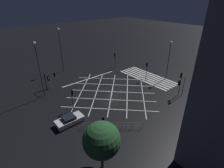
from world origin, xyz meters
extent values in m
plane|color=black|center=(0.00, 0.00, 0.00)|extent=(200.00, 200.00, 0.00)
cube|color=silver|center=(0.00, -8.50, 0.00)|extent=(13.47, 0.50, 0.01)
cube|color=silver|center=(0.00, -9.40, 0.00)|extent=(13.47, 0.50, 0.01)
cube|color=silver|center=(0.00, -10.30, 0.00)|extent=(13.47, 0.50, 0.01)
cube|color=silver|center=(0.00, -11.20, 0.00)|extent=(13.47, 0.50, 0.01)
cube|color=silver|center=(0.00, -12.10, 0.00)|extent=(13.47, 0.50, 0.01)
cube|color=silver|center=(0.00, -13.00, 0.00)|extent=(13.47, 0.50, 0.01)
cube|color=silver|center=(4.23, -4.23, 0.00)|extent=(11.74, 11.74, 0.01)
cube|color=silver|center=(-4.23, -4.23, 0.00)|extent=(11.74, 11.74, 0.01)
cube|color=silver|center=(2.12, -2.12, 0.00)|extent=(11.74, 11.74, 0.01)
cube|color=silver|center=(-2.12, -2.12, 0.00)|extent=(11.74, 11.74, 0.01)
cube|color=silver|center=(0.00, 0.00, 0.00)|extent=(11.74, 11.74, 0.01)
cube|color=silver|center=(0.00, 0.00, 0.00)|extent=(11.74, 11.74, 0.01)
cube|color=silver|center=(-2.12, 2.12, 0.00)|extent=(11.74, 11.74, 0.01)
cube|color=silver|center=(2.12, 2.12, 0.00)|extent=(11.74, 11.74, 0.01)
cube|color=silver|center=(-4.23, 4.23, 0.00)|extent=(11.74, 11.74, 0.01)
cube|color=silver|center=(4.23, 4.23, 0.00)|extent=(11.74, 11.74, 0.01)
cube|color=silver|center=(7.98, 0.00, 0.00)|extent=(0.30, 13.47, 0.01)
cylinder|color=#2D2D30|center=(9.47, 9.36, 1.78)|extent=(0.11, 0.11, 3.57)
cylinder|color=#2D2D30|center=(8.43, 9.36, 3.42)|extent=(2.07, 0.09, 0.09)
cube|color=black|center=(7.40, 9.36, 2.97)|extent=(0.16, 0.28, 0.90)
sphere|color=red|center=(7.29, 9.36, 3.27)|extent=(0.18, 0.18, 0.18)
sphere|color=black|center=(7.29, 9.36, 2.97)|extent=(0.18, 0.18, 0.18)
sphere|color=black|center=(7.29, 9.36, 2.67)|extent=(0.18, 0.18, 0.18)
cube|color=black|center=(7.49, 9.36, 2.97)|extent=(0.02, 0.36, 0.98)
cylinder|color=#2D2D30|center=(-0.53, -9.51, 2.02)|extent=(0.11, 0.11, 4.04)
cube|color=black|center=(-0.53, -9.38, 3.54)|extent=(0.28, 0.16, 0.90)
sphere|color=black|center=(-0.53, -9.27, 3.84)|extent=(0.18, 0.18, 0.18)
sphere|color=black|center=(-0.53, -9.27, 3.54)|extent=(0.18, 0.18, 0.18)
sphere|color=green|center=(-0.53, -9.27, 3.24)|extent=(0.18, 0.18, 0.18)
cube|color=black|center=(-0.53, -9.47, 3.54)|extent=(0.36, 0.02, 0.98)
cylinder|color=#2D2D30|center=(-9.52, -9.29, 1.89)|extent=(0.11, 0.11, 3.77)
cylinder|color=#2D2D30|center=(-9.52, -8.33, 3.62)|extent=(0.09, 1.93, 0.09)
cube|color=black|center=(-9.52, -7.36, 3.17)|extent=(0.28, 0.16, 0.90)
sphere|color=red|center=(-9.52, -7.25, 3.47)|extent=(0.18, 0.18, 0.18)
sphere|color=black|center=(-9.52, -7.25, 3.17)|extent=(0.18, 0.18, 0.18)
sphere|color=black|center=(-9.52, -7.25, 2.87)|extent=(0.18, 0.18, 0.18)
cube|color=black|center=(-9.52, -7.45, 3.17)|extent=(0.36, 0.02, 0.98)
cylinder|color=#2D2D30|center=(-0.59, 8.82, 1.85)|extent=(0.11, 0.11, 3.70)
cube|color=black|center=(-0.59, 8.69, 3.20)|extent=(0.28, 0.16, 0.90)
sphere|color=black|center=(-0.59, 8.58, 3.50)|extent=(0.18, 0.18, 0.18)
sphere|color=black|center=(-0.59, 8.58, 3.20)|extent=(0.18, 0.18, 0.18)
sphere|color=green|center=(-0.59, 8.58, 2.90)|extent=(0.18, 0.18, 0.18)
cube|color=black|center=(-0.59, 8.78, 3.20)|extent=(0.36, 0.02, 0.98)
cylinder|color=#2D2D30|center=(-9.12, -8.67, 2.29)|extent=(0.11, 0.11, 4.59)
cube|color=black|center=(-8.99, -8.67, 4.09)|extent=(0.16, 0.28, 0.90)
sphere|color=red|center=(-8.88, -8.67, 4.39)|extent=(0.18, 0.18, 0.18)
sphere|color=black|center=(-8.88, -8.67, 4.09)|extent=(0.18, 0.18, 0.18)
sphere|color=black|center=(-8.88, -8.67, 3.79)|extent=(0.18, 0.18, 0.18)
cube|color=black|center=(-9.08, -8.67, 4.09)|extent=(0.02, 0.36, 0.98)
cylinder|color=#2D2D30|center=(8.80, -8.39, 2.14)|extent=(0.11, 0.11, 4.28)
cube|color=black|center=(8.80, -8.26, 3.78)|extent=(0.28, 0.16, 0.90)
sphere|color=red|center=(8.80, -8.14, 4.08)|extent=(0.18, 0.18, 0.18)
sphere|color=black|center=(8.80, -8.14, 3.78)|extent=(0.18, 0.18, 0.18)
sphere|color=black|center=(8.80, -8.14, 3.48)|extent=(0.18, 0.18, 0.18)
cube|color=black|center=(8.80, -8.35, 3.78)|extent=(0.36, 0.02, 0.98)
cylinder|color=#2D2D30|center=(-8.91, 9.03, 1.72)|extent=(0.11, 0.11, 3.44)
cube|color=black|center=(-8.91, 8.90, 2.94)|extent=(0.28, 0.16, 0.90)
sphere|color=black|center=(-8.91, 8.78, 3.24)|extent=(0.18, 0.18, 0.18)
sphere|color=orange|center=(-8.91, 8.78, 2.94)|extent=(0.18, 0.18, 0.18)
sphere|color=black|center=(-8.91, 8.78, 2.64)|extent=(0.18, 0.18, 0.18)
cube|color=black|center=(-8.91, 8.99, 2.94)|extent=(0.36, 0.02, 0.98)
cylinder|color=#2D2D30|center=(9.11, 9.40, 1.66)|extent=(0.11, 0.11, 3.31)
cylinder|color=#2D2D30|center=(9.11, 8.43, 3.16)|extent=(0.09, 1.95, 0.09)
cube|color=black|center=(9.11, 7.45, 2.71)|extent=(0.28, 0.16, 0.90)
sphere|color=red|center=(9.11, 7.34, 3.01)|extent=(0.18, 0.18, 0.18)
sphere|color=black|center=(9.11, 7.34, 2.71)|extent=(0.18, 0.18, 0.18)
sphere|color=black|center=(9.11, 7.34, 2.41)|extent=(0.18, 0.18, 0.18)
cube|color=black|center=(9.11, 7.54, 2.71)|extent=(0.36, 0.02, 0.98)
cylinder|color=#2D2D30|center=(15.97, 2.45, 4.97)|extent=(0.14, 0.14, 9.95)
sphere|color=white|center=(15.97, 2.45, 10.14)|extent=(0.64, 0.64, 0.64)
cylinder|color=#2D2D30|center=(-3.25, -13.21, 4.00)|extent=(0.14, 0.14, 8.00)
sphere|color=white|center=(-3.25, -13.21, 8.19)|extent=(0.63, 0.63, 0.63)
cylinder|color=#2D2D30|center=(6.54, 10.86, 4.93)|extent=(0.14, 0.14, 9.86)
sphere|color=white|center=(6.54, 10.86, 10.01)|extent=(0.50, 0.50, 0.50)
cylinder|color=brown|center=(-13.20, -13.26, 1.42)|extent=(0.29, 0.29, 2.83)
sphere|color=#235128|center=(-13.20, -13.26, 3.83)|extent=(2.67, 2.67, 2.67)
cylinder|color=brown|center=(-12.36, 11.70, 1.23)|extent=(0.34, 0.34, 2.46)
sphere|color=#235128|center=(-12.36, 11.70, 3.92)|extent=(3.88, 3.88, 3.88)
cube|color=silver|center=(-3.37, 10.91, 0.52)|extent=(1.89, 4.09, 0.67)
cube|color=black|center=(-3.37, 11.01, 1.07)|extent=(1.66, 1.72, 0.43)
sphere|color=white|center=(-2.78, 8.91, 0.47)|extent=(0.16, 0.16, 0.16)
sphere|color=white|center=(-3.95, 8.91, 0.47)|extent=(0.16, 0.16, 0.16)
cylinder|color=black|center=(-2.54, 9.64, 0.31)|extent=(0.20, 0.62, 0.62)
cylinder|color=black|center=(-4.19, 9.64, 0.31)|extent=(0.20, 0.62, 0.62)
cylinder|color=black|center=(-2.54, 12.17, 0.31)|extent=(0.20, 0.62, 0.62)
cylinder|color=black|center=(-4.19, 12.17, 0.31)|extent=(0.20, 0.62, 0.62)
cylinder|color=gray|center=(-5.53, 10.16, 0.53)|extent=(0.05, 0.05, 1.05)
cylinder|color=gray|center=(-6.44, 9.08, 0.53)|extent=(0.05, 0.05, 1.05)
cylinder|color=gray|center=(-7.34, 8.00, 0.53)|extent=(0.05, 0.05, 1.05)
cylinder|color=gray|center=(-8.25, 6.91, 0.53)|extent=(0.05, 0.05, 1.05)
cylinder|color=gray|center=(-9.16, 5.83, 0.53)|extent=(0.05, 0.05, 1.05)
cylinder|color=gray|center=(-10.06, 4.75, 0.53)|extent=(0.05, 0.05, 1.05)
cylinder|color=gray|center=(-10.97, 3.67, 0.53)|extent=(0.05, 0.05, 1.05)
cylinder|color=gray|center=(-8.25, 6.91, 1.01)|extent=(5.46, 6.51, 0.04)
cylinder|color=gray|center=(-8.25, 6.91, 0.58)|extent=(5.46, 6.51, 0.04)
camera|label=1|loc=(-22.99, 19.27, 16.70)|focal=28.00mm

